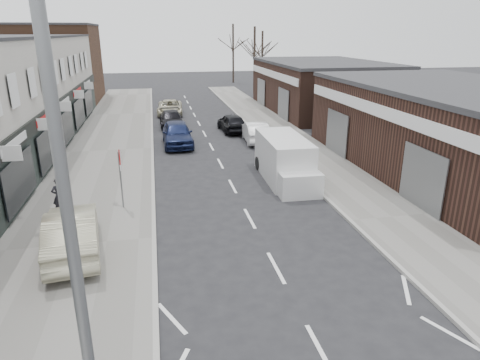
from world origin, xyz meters
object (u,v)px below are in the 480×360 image
street_lamp (89,258)px  parked_car_right_b (232,123)px  parked_car_left_a (177,134)px  parked_car_right_a (255,132)px  white_van (285,160)px  parked_car_left_c (170,108)px  parked_car_left_b (171,119)px  sedan_on_pavement (72,232)px  pedestrian (59,196)px  warning_sign (120,161)px

street_lamp → parked_car_right_b: 28.19m
parked_car_left_a → parked_car_right_a: (5.45, 0.01, -0.11)m
white_van → parked_car_right_a: 8.33m
street_lamp → parked_car_left_c: bearing=86.2°
parked_car_right_a → parked_car_left_a: bearing=3.2°
parked_car_left_b → parked_car_right_a: (5.58, -6.05, 0.06)m
sedan_on_pavement → parked_car_left_a: (4.42, 14.67, -0.08)m
sedan_on_pavement → parked_car_left_a: bearing=-114.5°
pedestrian → parked_car_left_a: bearing=-138.1°
street_lamp → parked_car_right_a: 25.19m
warning_sign → parked_car_left_a: bearing=74.7°
parked_car_left_b → sedan_on_pavement: bearing=-102.2°
parked_car_left_b → white_van: bearing=-70.7°
white_van → parked_car_left_b: bearing=111.2°
pedestrian → parked_car_right_b: (9.90, 14.56, -0.20)m
street_lamp → parked_car_right_a: bearing=71.8°
parked_car_left_a → parked_car_left_b: size_ratio=1.08×
parked_car_left_b → parked_car_left_c: parked_car_left_c is taller
pedestrian → parked_car_left_c: 23.44m
sedan_on_pavement → pedestrian: bearing=-81.0°
sedan_on_pavement → parked_car_left_b: (4.29, 20.73, -0.25)m
white_van → parked_car_right_a: white_van is taller
parked_car_left_b → warning_sign: bearing=-100.0°
parked_car_right_a → parked_car_left_c: bearing=-61.9°
sedan_on_pavement → parked_car_left_a: size_ratio=0.98×
sedan_on_pavement → white_van: bearing=-153.9°
pedestrian → parked_car_left_a: 12.38m
white_van → parked_car_left_c: white_van is taller
parked_car_left_c → parked_car_right_a: parked_car_right_a is taller
pedestrian → parked_car_left_a: size_ratio=0.33×
street_lamp → warning_sign: street_lamp is taller
pedestrian → white_van: bearing=173.1°
parked_car_left_b → parked_car_right_a: 8.23m
street_lamp → sedan_on_pavement: 9.92m
parked_car_left_c → parked_car_right_a: size_ratio=1.13×
sedan_on_pavement → parked_car_right_a: (9.86, 14.68, -0.19)m
sedan_on_pavement → parked_car_left_c: sedan_on_pavement is taller
parked_car_right_a → warning_sign: bearing=55.4°
warning_sign → parked_car_left_a: warning_sign is taller
warning_sign → parked_car_right_b: warning_sign is taller
street_lamp → pedestrian: bearing=104.2°
street_lamp → parked_car_left_c: (2.33, 35.32, -3.95)m
sedan_on_pavement → parked_car_left_b: 21.17m
street_lamp → parked_car_left_c: 35.62m
parked_car_left_a → parked_car_left_c: size_ratio=0.99×
warning_sign → sedan_on_pavement: 4.31m
white_van → sedan_on_pavement: bearing=-144.7°
sedan_on_pavement → parked_car_left_a: 15.32m
warning_sign → parked_car_left_c: 22.77m
street_lamp → parked_car_left_a: size_ratio=1.66×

